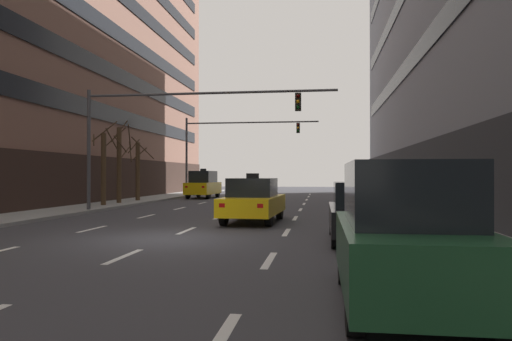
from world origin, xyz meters
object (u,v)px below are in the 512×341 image
Objects in this scene: taxi_driving_0 at (253,201)px; traffic_signal_1 at (227,140)px; car_parked_0 at (404,235)px; street_tree_1 at (104,167)px; traffic_signal_0 at (169,120)px; taxi_driving_1 at (203,185)px; street_tree_0 at (119,163)px; street_tree_2 at (137,169)px; car_parked_1 at (364,212)px.

traffic_signal_1 reaches higher than taxi_driving_0.
street_tree_1 reaches higher than car_parked_0.
street_tree_1 is (-4.98, 3.33, -2.24)m from traffic_signal_0.
street_tree_0 is (-2.96, -9.19, 1.52)m from taxi_driving_1.
street_tree_2 is (-0.03, 2.94, -0.34)m from street_tree_0.
street_tree_2 reaches higher than car_parked_1.
taxi_driving_1 is at bearing 75.27° from street_tree_1.
car_parked_0 is 1.00× the size of street_tree_2.
taxi_driving_0 is at bearing -51.37° from street_tree_2.
street_tree_1 is 1.16× the size of street_tree_2.
traffic_signal_0 is 6.39m from street_tree_1.
car_parked_1 is at bearing 90.00° from car_parked_0.
street_tree_0 reaches higher than car_parked_1.
street_tree_1 is 5.03m from street_tree_2.
street_tree_0 reaches higher than car_parked_0.
street_tree_0 reaches higher than taxi_driving_0.
car_parked_1 is 12.77m from traffic_signal_0.
street_tree_2 is at bearing 120.91° from traffic_signal_0.
traffic_signal_0 is at bearing -59.09° from street_tree_2.
taxi_driving_1 is 1.07× the size of street_tree_2.
taxi_driving_1 is 7.02m from street_tree_2.
traffic_signal_1 is 10.14m from street_tree_2.
traffic_signal_1 reaches higher than taxi_driving_1.
taxi_driving_1 is 25.59m from car_parked_1.
traffic_signal_0 is at bearing -82.13° from taxi_driving_1.
street_tree_2 is (-2.99, -6.24, 1.18)m from taxi_driving_1.
street_tree_0 is 2.96m from street_tree_2.
street_tree_1 is at bearing -90.18° from street_tree_0.
car_parked_0 is (3.82, -11.37, 0.16)m from taxi_driving_0.
street_tree_2 is at bearing -115.56° from taxi_driving_1.
taxi_driving_0 is at bearing -39.00° from traffic_signal_0.
street_tree_1 is at bearing 126.14° from car_parked_0.
taxi_driving_0 is 6.19m from car_parked_1.
street_tree_2 is (-13.56, 17.07, 1.44)m from car_parked_1.
traffic_signal_0 reaches higher than car_parked_1.
traffic_signal_1 is at bearing 60.14° from taxi_driving_1.
street_tree_1 is (-13.54, 12.04, 1.49)m from car_parked_1.
street_tree_0 is 1.05× the size of street_tree_1.
street_tree_2 is (-4.43, -8.75, -2.59)m from traffic_signal_1.
street_tree_0 is at bearing -110.61° from traffic_signal_1.
traffic_signal_1 reaches higher than traffic_signal_0.
taxi_driving_1 is at bearing -119.86° from traffic_signal_1.
traffic_signal_0 reaches higher than car_parked_0.
taxi_driving_1 is 0.37× the size of traffic_signal_0.
car_parked_1 is 0.86× the size of street_tree_0.
traffic_signal_0 is 17.12m from traffic_signal_1.
street_tree_2 is (-9.74, 12.19, 1.40)m from taxi_driving_0.
street_tree_1 reaches higher than car_parked_1.
street_tree_2 is at bearing 128.63° from taxi_driving_0.
taxi_driving_1 is at bearing 110.14° from taxi_driving_0.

